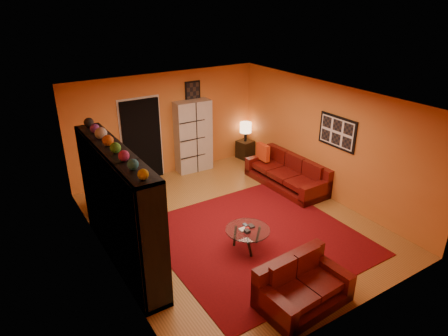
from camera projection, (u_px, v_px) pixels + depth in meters
floor at (232, 223)px, 8.20m from camera, size 6.00×6.00×0.00m
ceiling at (234, 98)px, 7.14m from camera, size 6.00×6.00×0.00m
wall_back at (167, 125)px, 9.99m from camera, size 6.00×0.00×6.00m
wall_front at (356, 240)px, 5.35m from camera, size 6.00×0.00×6.00m
wall_left at (104, 198)px, 6.45m from camera, size 0.00×6.00×6.00m
wall_right at (326, 141)px, 8.89m from camera, size 0.00×6.00×6.00m
rug at (257, 237)px, 7.70m from camera, size 3.60×3.60×0.01m
doorway at (142, 141)px, 9.73m from camera, size 0.95×0.10×2.04m
wall_art_right at (337, 132)px, 8.53m from camera, size 0.03×1.00×0.70m
wall_art_back at (193, 91)px, 10.03m from camera, size 0.42×0.03×0.52m
entertainment_unit at (119, 208)px, 6.66m from camera, size 0.45×3.00×2.10m
tv at (121, 209)px, 6.78m from camera, size 0.89×0.12×0.51m
sofa at (289, 174)px, 9.70m from camera, size 0.93×2.19×0.85m
loveseat at (300, 285)px, 6.03m from camera, size 1.43×0.91×0.85m
throw_pillow at (263, 152)px, 10.10m from camera, size 0.12×0.42×0.42m
coffee_table at (248, 232)px, 7.24m from camera, size 0.81×0.81×0.40m
storage_cabinet at (193, 136)px, 10.29m from camera, size 0.95×0.45×1.86m
bowl_chair at (106, 197)px, 8.57m from camera, size 0.73×0.73×0.60m
side_table at (245, 149)px, 11.32m from camera, size 0.46×0.46×0.50m
table_lamp at (246, 128)px, 11.06m from camera, size 0.32×0.32×0.54m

